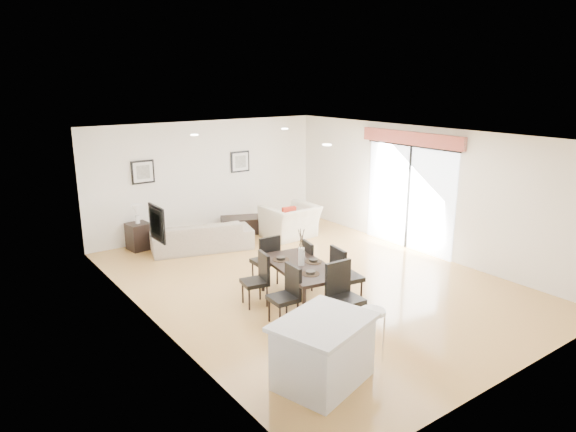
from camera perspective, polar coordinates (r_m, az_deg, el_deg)
ground at (r=9.67m, az=2.47°, el=-7.17°), size 8.00×8.00×0.00m
wall_back at (r=12.54m, az=-8.92°, el=4.27°), size 6.00×0.04×2.70m
wall_front at (r=6.74m, az=24.36°, el=-6.29°), size 6.00×0.04×2.70m
wall_left at (r=7.80m, az=-14.98°, el=-2.63°), size 0.04×8.00×2.70m
wall_right at (r=11.31m, az=14.55°, el=2.81°), size 0.04×8.00×2.70m
ceiling at (r=9.00m, az=2.66°, el=8.96°), size 6.00×8.00×0.02m
sofa at (r=11.41m, az=-9.54°, el=-2.18°), size 2.32×1.41×0.63m
armchair at (r=12.13m, az=0.23°, el=-0.61°), size 1.22×1.07×0.77m
courtyard_plant_a at (r=13.75m, az=22.67°, el=-0.09°), size 0.74×0.69×0.68m
courtyard_plant_b at (r=14.17m, az=16.56°, el=0.85°), size 0.39×0.39×0.67m
dining_table at (r=8.50m, az=1.48°, el=-5.89°), size 1.08×1.75×0.68m
dining_chair_wnear at (r=7.91m, az=-0.04°, el=-8.37°), size 0.43×0.43×0.91m
dining_chair_wfar at (r=8.53m, az=-3.27°, el=-6.69°), size 0.47×0.47×0.89m
dining_chair_enear at (r=8.58m, az=6.15°, el=-6.24°), size 0.51×0.51×0.98m
dining_chair_efar at (r=9.20m, az=2.74°, el=-5.11°), size 0.47×0.47×0.87m
dining_chair_head at (r=7.81m, az=6.05°, el=-8.33°), size 0.48×0.48×1.01m
dining_chair_foot at (r=9.30m, az=-2.34°, el=-4.62°), size 0.44×0.44×0.94m
vase at (r=8.38m, az=1.50°, el=-3.70°), size 0.67×1.10×0.62m
coffee_table at (r=12.58m, az=-5.18°, el=-0.99°), size 1.12×0.91×0.39m
side_table at (r=11.75m, az=-16.24°, el=-2.17°), size 0.49×0.49×0.59m
table_lamp at (r=11.60m, az=-16.44°, el=0.50°), size 0.22×0.22×0.41m
cushion at (r=11.92m, az=0.12°, el=0.22°), size 0.35×0.15×0.33m
kitchen_island at (r=6.50m, az=3.93°, el=-14.73°), size 1.41×1.22×0.84m
bar_stool at (r=6.91m, az=9.35°, el=-11.05°), size 0.34×0.34×0.74m
framed_print_back_left at (r=11.83m, az=-15.82°, el=4.72°), size 0.52×0.04×0.52m
framed_print_back_right at (r=12.89m, az=-5.34°, el=6.03°), size 0.52×0.04×0.52m
framed_print_left_wall at (r=7.55m, az=-14.36°, el=-0.80°), size 0.04×0.52×0.52m
sliding_door at (r=11.41m, az=13.36°, el=4.60°), size 0.12×2.70×2.57m
courtyard at (r=14.40m, az=19.88°, el=3.20°), size 6.00×6.00×2.00m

